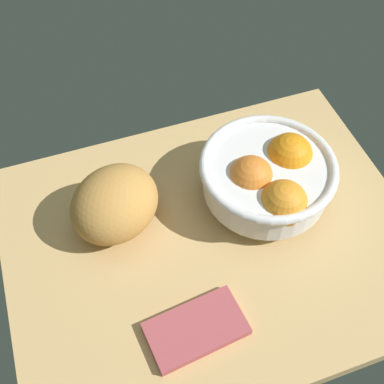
% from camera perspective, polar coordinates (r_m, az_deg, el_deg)
% --- Properties ---
extents(ground_plane, '(0.68, 0.53, 0.03)m').
position_cam_1_polar(ground_plane, '(0.85, 2.28, -5.70)').
color(ground_plane, tan).
extents(fruit_bowl, '(0.23, 0.23, 0.11)m').
position_cam_1_polar(fruit_bowl, '(0.84, 8.75, 1.75)').
color(fruit_bowl, white).
rests_on(fruit_bowl, ground).
extents(bread_loaf, '(0.20, 0.19, 0.11)m').
position_cam_1_polar(bread_loaf, '(0.82, -8.77, -1.32)').
color(bread_loaf, '#C28941').
rests_on(bread_loaf, ground).
extents(napkin_folded, '(0.15, 0.10, 0.01)m').
position_cam_1_polar(napkin_folded, '(0.76, 0.47, -15.25)').
color(napkin_folded, '#AE4B51').
rests_on(napkin_folded, ground).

